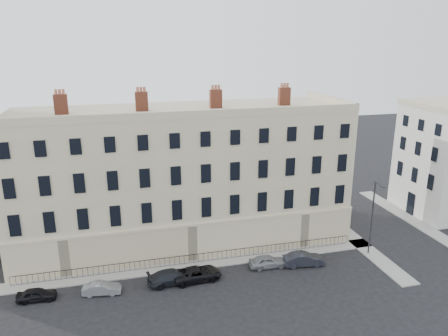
{
  "coord_description": "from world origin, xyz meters",
  "views": [
    {
      "loc": [
        -13.13,
        -34.45,
        22.55
      ],
      "look_at": [
        -1.59,
        10.0,
        8.65
      ],
      "focal_mm": 35.0,
      "sensor_mm": 36.0,
      "label": 1
    }
  ],
  "objects_px": {
    "car_b": "(102,288)",
    "car_c": "(172,277)",
    "car_a": "(37,294)",
    "car_d": "(197,274)",
    "car_e": "(268,261)",
    "streetlamp": "(373,215)",
    "car_f": "(304,259)"
  },
  "relations": [
    {
      "from": "car_f",
      "to": "car_e",
      "type": "bearing_deg",
      "value": 87.42
    },
    {
      "from": "car_b",
      "to": "car_e",
      "type": "xyz_separation_m",
      "value": [
        16.27,
        0.77,
        0.08
      ]
    },
    {
      "from": "car_a",
      "to": "car_f",
      "type": "distance_m",
      "value": 25.56
    },
    {
      "from": "car_a",
      "to": "car_d",
      "type": "xyz_separation_m",
      "value": [
        14.43,
        -0.24,
        0.08
      ]
    },
    {
      "from": "car_c",
      "to": "car_e",
      "type": "distance_m",
      "value": 9.83
    },
    {
      "from": "car_c",
      "to": "streetlamp",
      "type": "xyz_separation_m",
      "value": [
        21.33,
        0.35,
        3.96
      ]
    },
    {
      "from": "car_b",
      "to": "car_f",
      "type": "distance_m",
      "value": 19.97
    },
    {
      "from": "car_e",
      "to": "streetlamp",
      "type": "height_order",
      "value": "streetlamp"
    },
    {
      "from": "car_d",
      "to": "car_c",
      "type": "bearing_deg",
      "value": 84.38
    },
    {
      "from": "car_e",
      "to": "streetlamp",
      "type": "relative_size",
      "value": 0.45
    },
    {
      "from": "car_d",
      "to": "car_e",
      "type": "height_order",
      "value": "car_d"
    },
    {
      "from": "car_c",
      "to": "streetlamp",
      "type": "relative_size",
      "value": 0.56
    },
    {
      "from": "car_c",
      "to": "car_d",
      "type": "distance_m",
      "value": 2.4
    },
    {
      "from": "car_a",
      "to": "streetlamp",
      "type": "relative_size",
      "value": 0.41
    },
    {
      "from": "car_c",
      "to": "car_b",
      "type": "bearing_deg",
      "value": 84.14
    },
    {
      "from": "car_b",
      "to": "car_c",
      "type": "bearing_deg",
      "value": -80.45
    },
    {
      "from": "car_c",
      "to": "car_f",
      "type": "relative_size",
      "value": 1.11
    },
    {
      "from": "car_c",
      "to": "car_d",
      "type": "height_order",
      "value": "car_c"
    },
    {
      "from": "car_d",
      "to": "streetlamp",
      "type": "xyz_separation_m",
      "value": [
        18.93,
        0.4,
        3.97
      ]
    },
    {
      "from": "car_f",
      "to": "streetlamp",
      "type": "xyz_separation_m",
      "value": [
        7.8,
        0.4,
        3.94
      ]
    },
    {
      "from": "car_f",
      "to": "car_b",
      "type": "bearing_deg",
      "value": 96.88
    },
    {
      "from": "car_c",
      "to": "car_e",
      "type": "relative_size",
      "value": 1.22
    },
    {
      "from": "car_c",
      "to": "car_f",
      "type": "xyz_separation_m",
      "value": [
        13.53,
        -0.05,
        0.02
      ]
    },
    {
      "from": "car_b",
      "to": "car_c",
      "type": "xyz_separation_m",
      "value": [
        6.45,
        0.23,
        0.11
      ]
    },
    {
      "from": "car_b",
      "to": "streetlamp",
      "type": "xyz_separation_m",
      "value": [
        27.77,
        0.59,
        4.07
      ]
    },
    {
      "from": "car_e",
      "to": "car_f",
      "type": "distance_m",
      "value": 3.75
    },
    {
      "from": "car_b",
      "to": "car_e",
      "type": "bearing_deg",
      "value": -79.83
    },
    {
      "from": "car_c",
      "to": "car_e",
      "type": "xyz_separation_m",
      "value": [
        9.82,
        0.53,
        -0.03
      ]
    },
    {
      "from": "car_e",
      "to": "streetlamp",
      "type": "xyz_separation_m",
      "value": [
        11.51,
        -0.18,
        3.98
      ]
    },
    {
      "from": "car_f",
      "to": "streetlamp",
      "type": "distance_m",
      "value": 8.75
    },
    {
      "from": "car_a",
      "to": "car_d",
      "type": "distance_m",
      "value": 14.43
    },
    {
      "from": "car_a",
      "to": "car_e",
      "type": "height_order",
      "value": "car_e"
    }
  ]
}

